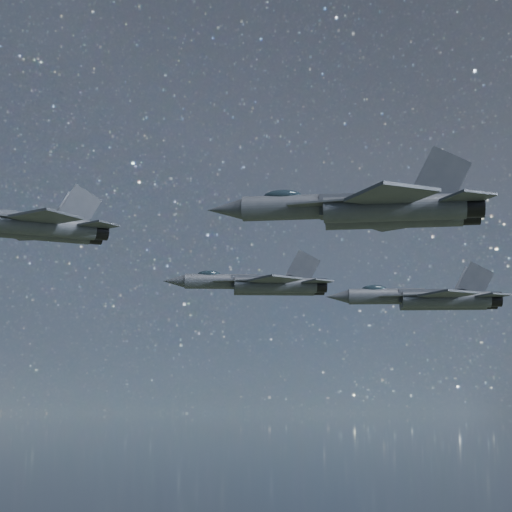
{
  "coord_description": "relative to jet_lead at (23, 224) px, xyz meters",
  "views": [
    {
      "loc": [
        -3.92,
        -75.83,
        139.36
      ],
      "look_at": [
        1.57,
        0.41,
        153.47
      ],
      "focal_mm": 60.0,
      "sensor_mm": 36.0,
      "label": 1
    }
  ],
  "objects": [
    {
      "name": "jet_slot",
      "position": [
        38.62,
        6.76,
        -5.43
      ],
      "size": [
        17.93,
        12.51,
        4.51
      ],
      "rotation": [
        0.0,
        0.0,
        -0.13
      ],
      "color": "#2F333B"
    },
    {
      "name": "jet_lead",
      "position": [
        0.0,
        0.0,
        0.0
      ],
      "size": [
        19.59,
        13.05,
        4.98
      ],
      "rotation": [
        0.0,
        0.0,
        0.35
      ],
      "color": "#2F333B"
    },
    {
      "name": "jet_right",
      "position": [
        26.27,
        -24.45,
        -4.06
      ],
      "size": [
        18.09,
        12.41,
        4.54
      ],
      "rotation": [
        0.0,
        0.0,
        -0.21
      ],
      "color": "#2F333B"
    },
    {
      "name": "jet_left",
      "position": [
        22.93,
        20.17,
        -2.14
      ],
      "size": [
        19.24,
        13.69,
        4.9
      ],
      "rotation": [
        0.0,
        0.0,
        -0.02
      ],
      "color": "#2F333B"
    }
  ]
}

